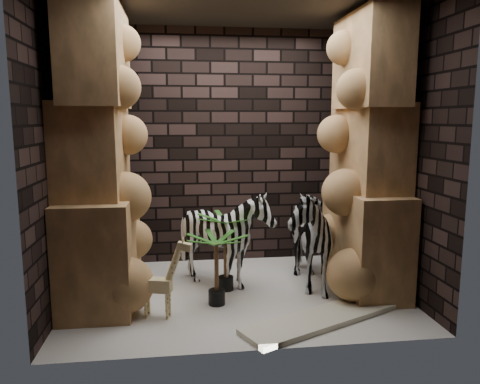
{
  "coord_description": "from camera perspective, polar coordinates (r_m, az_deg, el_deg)",
  "views": [
    {
      "loc": [
        -0.58,
        -4.71,
        1.86
      ],
      "look_at": [
        0.05,
        0.15,
        1.09
      ],
      "focal_mm": 34.52,
      "sensor_mm": 36.0,
      "label": 1
    }
  ],
  "objects": [
    {
      "name": "zebra_left",
      "position": [
        5.13,
        -1.83,
        -6.33
      ],
      "size": [
        0.99,
        1.19,
        1.01
      ],
      "primitive_type": "imported",
      "rotation": [
        0.0,
        0.0,
        0.08
      ],
      "color": "white",
      "rests_on": "floor"
    },
    {
      "name": "palm_front",
      "position": [
        5.07,
        -1.8,
        -7.41
      ],
      "size": [
        0.36,
        0.36,
        0.86
      ],
      "primitive_type": null,
      "color": "#184610",
      "rests_on": "floor"
    },
    {
      "name": "wall_left",
      "position": [
        4.86,
        -21.38,
        4.11
      ],
      "size": [
        0.0,
        3.0,
        3.0
      ],
      "primitive_type": "plane",
      "rotation": [
        1.57,
        0.0,
        1.57
      ],
      "color": "black",
      "rests_on": "ground"
    },
    {
      "name": "floor",
      "position": [
        5.09,
        -0.38,
        -12.45
      ],
      "size": [
        3.5,
        3.5,
        0.0
      ],
      "primitive_type": "plane",
      "color": "silver",
      "rests_on": "ground"
    },
    {
      "name": "surfboard",
      "position": [
        4.53,
        10.19,
        -15.09
      ],
      "size": [
        1.67,
        1.07,
        0.05
      ],
      "primitive_type": "cube",
      "rotation": [
        0.0,
        0.0,
        0.44
      ],
      "color": "beige",
      "rests_on": "floor"
    },
    {
      "name": "giraffe_toy",
      "position": [
        4.47,
        -10.25,
        -10.23
      ],
      "size": [
        0.44,
        0.24,
        0.8
      ],
      "primitive_type": null,
      "rotation": [
        0.0,
        0.0,
        -0.27
      ],
      "color": "beige",
      "rests_on": "floor"
    },
    {
      "name": "zebra_right",
      "position": [
        5.2,
        7.58,
        -4.21
      ],
      "size": [
        0.62,
        1.15,
        1.36
      ],
      "primitive_type": "imported",
      "rotation": [
        0.0,
        0.0,
        0.0
      ],
      "color": "white",
      "rests_on": "floor"
    },
    {
      "name": "rock_pillar_left",
      "position": [
        4.79,
        -17.3,
        4.25
      ],
      "size": [
        0.68,
        1.3,
        3.0
      ],
      "primitive_type": null,
      "color": "#E5A568",
      "rests_on": "floor"
    },
    {
      "name": "wall_back",
      "position": [
        6.0,
        -1.87,
        5.52
      ],
      "size": [
        3.5,
        0.0,
        3.5
      ],
      "primitive_type": "plane",
      "rotation": [
        1.57,
        0.0,
        0.0
      ],
      "color": "black",
      "rests_on": "ground"
    },
    {
      "name": "ceiling",
      "position": [
        4.88,
        -0.42,
        22.48
      ],
      "size": [
        3.5,
        3.5,
        0.0
      ],
      "primitive_type": "plane",
      "rotation": [
        3.14,
        0.0,
        0.0
      ],
      "color": "#2D2924",
      "rests_on": "ground"
    },
    {
      "name": "wall_right",
      "position": [
        5.27,
        18.92,
        4.57
      ],
      "size": [
        0.0,
        3.0,
        3.0
      ],
      "primitive_type": "plane",
      "rotation": [
        1.57,
        0.0,
        -1.57
      ],
      "color": "black",
      "rests_on": "ground"
    },
    {
      "name": "palm_back",
      "position": [
        4.7,
        -2.92,
        -9.52
      ],
      "size": [
        0.36,
        0.36,
        0.74
      ],
      "primitive_type": null,
      "color": "#184610",
      "rests_on": "floor"
    },
    {
      "name": "rock_pillar_right",
      "position": [
        5.13,
        15.6,
        4.61
      ],
      "size": [
        0.58,
        1.25,
        3.0
      ],
      "primitive_type": null,
      "color": "#E5A568",
      "rests_on": "floor"
    },
    {
      "name": "wall_front",
      "position": [
        3.52,
        2.11,
        3.1
      ],
      "size": [
        3.5,
        0.0,
        3.5
      ],
      "primitive_type": "plane",
      "rotation": [
        -1.57,
        0.0,
        0.0
      ],
      "color": "black",
      "rests_on": "ground"
    }
  ]
}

